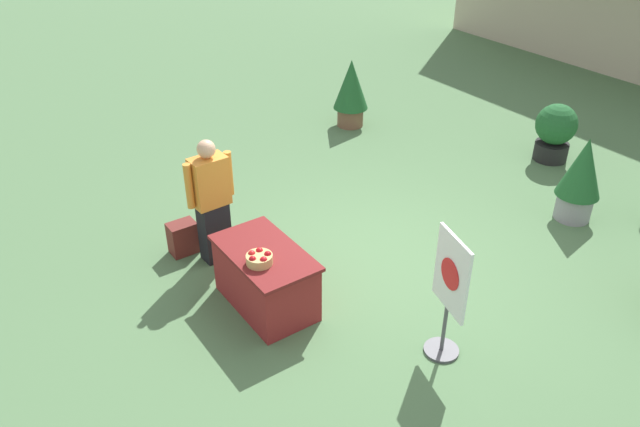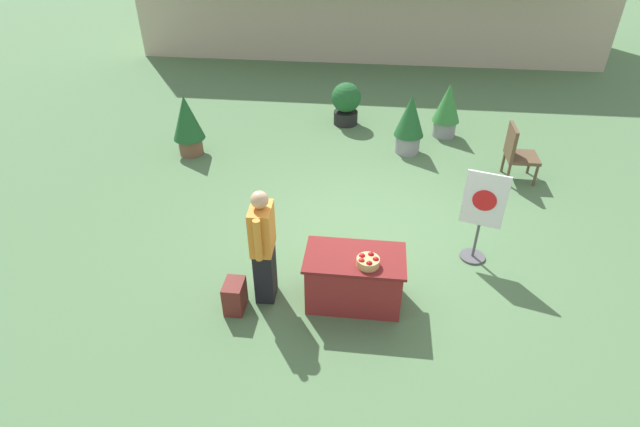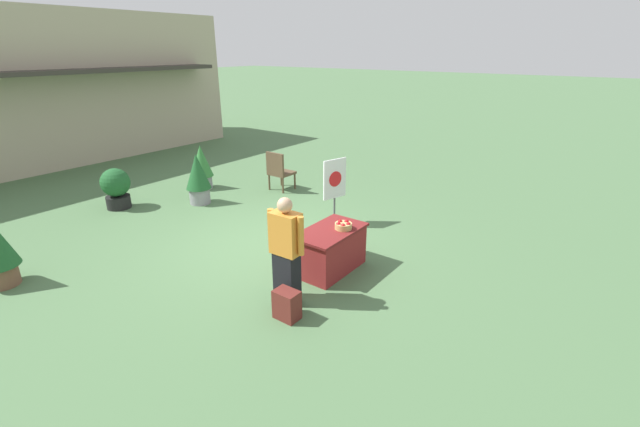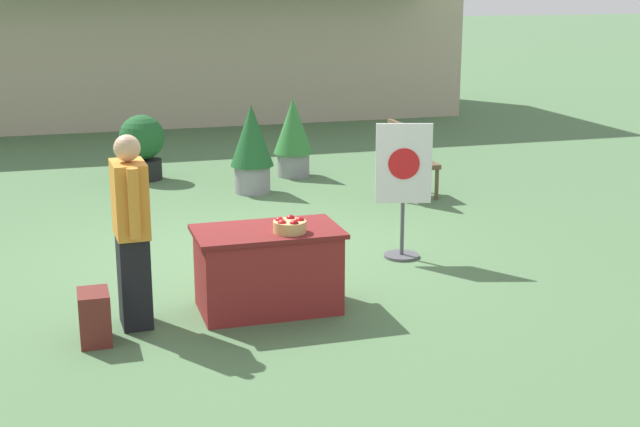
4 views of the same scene
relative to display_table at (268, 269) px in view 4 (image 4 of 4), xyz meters
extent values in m
plane|color=#4C7047|center=(0.05, 1.44, -0.36)|extent=(120.00, 120.00, 0.00)
cube|color=#B7A88E|center=(-0.26, 12.19, 1.92)|extent=(13.57, 4.32, 4.56)
cube|color=maroon|center=(0.00, 0.00, -0.02)|extent=(1.17, 0.68, 0.68)
cube|color=maroon|center=(0.00, 0.00, 0.34)|extent=(1.25, 0.72, 0.04)
cylinder|color=tan|center=(0.16, -0.15, 0.41)|extent=(0.28, 0.28, 0.10)
sphere|color=red|center=(0.25, -0.15, 0.45)|extent=(0.08, 0.08, 0.08)
sphere|color=#A30F14|center=(0.19, -0.06, 0.45)|extent=(0.08, 0.08, 0.08)
sphere|color=red|center=(0.08, -0.10, 0.45)|extent=(0.08, 0.08, 0.08)
sphere|color=red|center=(0.08, -0.19, 0.45)|extent=(0.08, 0.08, 0.08)
sphere|color=#A30F14|center=(0.18, -0.24, 0.45)|extent=(0.08, 0.08, 0.08)
cube|color=black|center=(-1.13, -0.05, 0.02)|extent=(0.25, 0.35, 0.77)
cube|color=orange|center=(-1.13, -0.05, 0.71)|extent=(0.28, 0.43, 0.61)
sphere|color=tan|center=(-1.13, -0.05, 1.13)|extent=(0.21, 0.21, 0.21)
cylinder|color=orange|center=(-1.14, 0.21, 0.74)|extent=(0.09, 0.09, 0.56)
cylinder|color=orange|center=(-1.12, -0.31, 0.74)|extent=(0.09, 0.09, 0.56)
cube|color=maroon|center=(-1.47, -0.33, -0.15)|extent=(0.24, 0.34, 0.42)
cylinder|color=#4C4C51|center=(1.67, 1.07, -0.35)|extent=(0.36, 0.36, 0.03)
cylinder|color=#4C4C51|center=(1.67, 1.07, -0.06)|extent=(0.04, 0.04, 0.55)
cube|color=silver|center=(1.67, 1.07, 0.62)|extent=(0.55, 0.18, 0.81)
cylinder|color=red|center=(1.66, 1.05, 0.62)|extent=(0.31, 0.09, 0.32)
cylinder|color=brown|center=(3.03, 3.75, -0.16)|extent=(0.05, 0.05, 0.41)
cylinder|color=brown|center=(3.03, 3.28, -0.16)|extent=(0.05, 0.05, 0.41)
cylinder|color=brown|center=(2.56, 3.75, -0.16)|extent=(0.05, 0.05, 0.41)
cylinder|color=brown|center=(2.56, 3.28, -0.16)|extent=(0.05, 0.05, 0.41)
cube|color=brown|center=(2.79, 3.51, 0.07)|extent=(0.55, 0.55, 0.06)
cube|color=brown|center=(2.55, 3.51, 0.38)|extent=(0.06, 0.55, 0.54)
cylinder|color=gray|center=(0.82, 4.37, -0.18)|extent=(0.48, 0.48, 0.37)
cone|color=#1E5628|center=(0.82, 4.37, 0.42)|extent=(0.58, 0.58, 0.82)
cylinder|color=gray|center=(1.61, 5.23, -0.19)|extent=(0.47, 0.47, 0.34)
cone|color=#337A38|center=(1.61, 5.23, 0.38)|extent=(0.57, 0.57, 0.80)
cylinder|color=black|center=(-0.51, 5.62, -0.22)|extent=(0.53, 0.53, 0.29)
sphere|color=#1E5628|center=(-0.51, 5.62, 0.25)|extent=(0.65, 0.65, 0.65)
camera|label=1|loc=(4.81, -2.63, 4.17)|focal=35.00mm
camera|label=2|loc=(0.12, -4.79, 4.20)|focal=28.00mm
camera|label=3|loc=(-5.18, -3.65, 3.11)|focal=24.00mm
camera|label=4|loc=(-1.64, -7.11, 2.40)|focal=50.00mm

